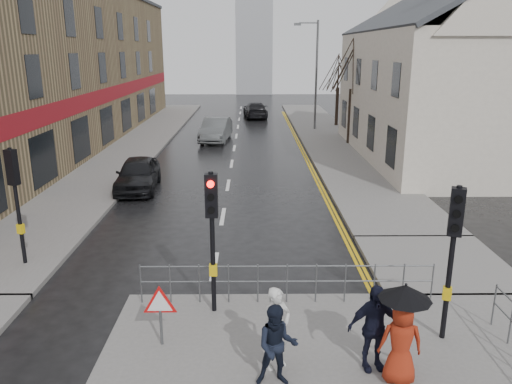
{
  "coord_description": "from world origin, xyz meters",
  "views": [
    {
      "loc": [
        1.09,
        -10.43,
        6.14
      ],
      "look_at": [
        1.23,
        4.0,
        1.97
      ],
      "focal_mm": 35.0,
      "sensor_mm": 36.0,
      "label": 1
    }
  ],
  "objects_px": {
    "pedestrian_b": "(277,346)",
    "car_mid": "(216,130)",
    "pedestrian_with_umbrella": "(402,329)",
    "car_parked": "(138,174)",
    "pedestrian_d": "(373,327)",
    "pedestrian_a": "(277,328)"
  },
  "relations": [
    {
      "from": "pedestrian_b",
      "to": "car_parked",
      "type": "height_order",
      "value": "pedestrian_b"
    },
    {
      "from": "car_parked",
      "to": "car_mid",
      "type": "xyz_separation_m",
      "value": [
        2.67,
        12.23,
        0.05
      ]
    },
    {
      "from": "pedestrian_b",
      "to": "pedestrian_d",
      "type": "height_order",
      "value": "pedestrian_d"
    },
    {
      "from": "pedestrian_d",
      "to": "car_parked",
      "type": "xyz_separation_m",
      "value": [
        -7.42,
        13.32,
        -0.29
      ]
    },
    {
      "from": "pedestrian_b",
      "to": "pedestrian_d",
      "type": "bearing_deg",
      "value": 14.29
    },
    {
      "from": "car_parked",
      "to": "pedestrian_a",
      "type": "bearing_deg",
      "value": -70.89
    },
    {
      "from": "pedestrian_with_umbrella",
      "to": "car_parked",
      "type": "bearing_deg",
      "value": 119.68
    },
    {
      "from": "car_parked",
      "to": "pedestrian_d",
      "type": "bearing_deg",
      "value": -64.56
    },
    {
      "from": "pedestrian_with_umbrella",
      "to": "pedestrian_d",
      "type": "bearing_deg",
      "value": 134.91
    },
    {
      "from": "pedestrian_b",
      "to": "car_mid",
      "type": "relative_size",
      "value": 0.34
    },
    {
      "from": "pedestrian_d",
      "to": "car_parked",
      "type": "height_order",
      "value": "pedestrian_d"
    },
    {
      "from": "car_mid",
      "to": "car_parked",
      "type": "bearing_deg",
      "value": -96.5
    },
    {
      "from": "pedestrian_a",
      "to": "pedestrian_d",
      "type": "bearing_deg",
      "value": -35.12
    },
    {
      "from": "pedestrian_a",
      "to": "car_mid",
      "type": "xyz_separation_m",
      "value": [
        -2.9,
        25.5,
        -0.19
      ]
    },
    {
      "from": "pedestrian_d",
      "to": "car_mid",
      "type": "distance_m",
      "value": 25.99
    },
    {
      "from": "pedestrian_a",
      "to": "car_parked",
      "type": "bearing_deg",
      "value": 79.21
    },
    {
      "from": "pedestrian_b",
      "to": "car_parked",
      "type": "xyz_separation_m",
      "value": [
        -5.55,
        13.8,
        -0.21
      ]
    },
    {
      "from": "car_parked",
      "to": "car_mid",
      "type": "distance_m",
      "value": 12.52
    },
    {
      "from": "pedestrian_with_umbrella",
      "to": "car_parked",
      "type": "height_order",
      "value": "pedestrian_with_umbrella"
    },
    {
      "from": "pedestrian_b",
      "to": "car_mid",
      "type": "xyz_separation_m",
      "value": [
        -2.88,
        26.03,
        -0.15
      ]
    },
    {
      "from": "pedestrian_a",
      "to": "car_parked",
      "type": "xyz_separation_m",
      "value": [
        -5.57,
        13.27,
        -0.24
      ]
    },
    {
      "from": "pedestrian_with_umbrella",
      "to": "pedestrian_d",
      "type": "height_order",
      "value": "pedestrian_with_umbrella"
    }
  ]
}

